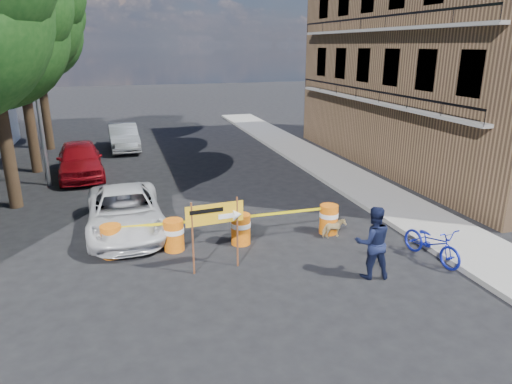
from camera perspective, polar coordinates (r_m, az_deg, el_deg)
ground at (r=12.01m, az=-0.30°, el=-9.50°), size 120.00×120.00×0.00m
sidewalk_east at (r=19.45m, az=12.30°, el=1.17°), size 2.40×40.00×0.15m
apartment_building at (r=23.63m, az=23.88°, el=17.58°), size 8.00×16.00×12.00m
tree_mid_b at (r=22.58m, az=-27.84°, el=18.96°), size 5.67×5.40×9.62m
tree_far at (r=27.50m, az=-25.84°, el=17.63°), size 5.04×4.80×8.84m
streetlamp at (r=19.98m, az=-25.82°, el=12.86°), size 1.25×0.18×8.00m
barrel_far_left at (r=13.06m, az=-17.60°, el=-5.78°), size 0.58×0.58×0.90m
barrel_mid_left at (r=13.02m, az=-10.24°, el=-5.26°), size 0.58×0.58×0.90m
barrel_mid_right at (r=13.23m, az=-1.92°, el=-4.58°), size 0.58×0.58×0.90m
barrel_far_right at (r=14.14m, az=9.07°, el=-3.30°), size 0.58×0.58×0.90m
detour_sign at (r=11.45m, az=-4.19°, el=-3.27°), size 1.49×0.29×1.91m
pedestrian at (r=11.58m, az=14.40°, el=-6.11°), size 1.03×0.88×1.85m
bicycle at (r=12.94m, az=21.36°, el=-4.10°), size 0.83×1.10×1.90m
dog at (r=13.88m, az=9.70°, el=-4.54°), size 0.72×0.37×0.59m
suv_white at (r=14.57m, az=-16.07°, el=-2.35°), size 2.29×4.81×1.33m
sedan_red at (r=21.38m, az=-21.15°, el=3.82°), size 2.22×4.69×1.55m
sedan_silver at (r=26.36m, az=-16.23°, el=6.60°), size 1.69×4.30×1.39m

